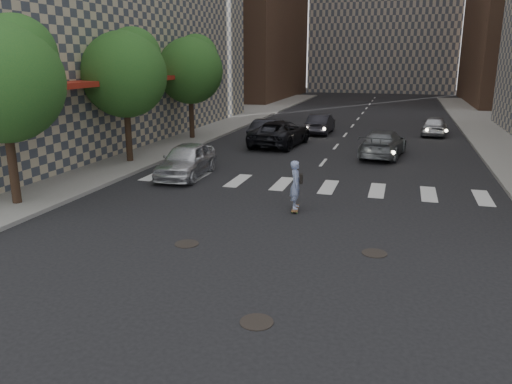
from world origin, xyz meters
TOP-DOWN VIEW (x-y plane):
  - ground at (0.00, 0.00)m, footprint 160.00×160.00m
  - sidewalk_left at (-14.50, 20.00)m, footprint 13.00×80.00m
  - tree_a at (-9.45, 3.14)m, footprint 4.20×4.20m
  - tree_b at (-9.45, 11.14)m, footprint 4.20×4.20m
  - tree_c at (-9.45, 19.14)m, footprint 4.20×4.20m
  - manhole_a at (1.20, -2.50)m, footprint 0.70×0.70m
  - manhole_b at (-2.00, 1.20)m, footprint 0.70×0.70m
  - manhole_c at (3.30, 2.00)m, footprint 0.70×0.70m
  - skateboarder at (0.35, 5.34)m, footprint 0.49×0.93m
  - silver_sedan at (-5.50, 9.13)m, footprint 2.07×4.57m
  - traffic_car_a at (-4.15, 18.93)m, footprint 1.67×4.75m
  - traffic_car_b at (2.87, 16.52)m, footprint 2.65×5.18m
  - traffic_car_c at (-3.38, 18.42)m, footprint 3.11×5.79m
  - traffic_car_d at (5.99, 25.54)m, footprint 2.05×4.18m
  - traffic_car_e at (-1.79, 24.16)m, footprint 1.54×4.22m

SIDE VIEW (x-z plane):
  - ground at x=0.00m, z-range 0.00..0.00m
  - manhole_a at x=1.20m, z-range 0.00..0.02m
  - manhole_b at x=-2.00m, z-range 0.00..0.02m
  - manhole_c at x=3.30m, z-range 0.00..0.02m
  - sidewalk_left at x=-14.50m, z-range 0.00..0.15m
  - traffic_car_d at x=5.99m, z-range 0.00..1.37m
  - traffic_car_e at x=-1.79m, z-range 0.00..1.38m
  - traffic_car_b at x=2.87m, z-range 0.00..1.44m
  - silver_sedan at x=-5.50m, z-range 0.00..1.52m
  - traffic_car_c at x=-3.38m, z-range 0.00..1.54m
  - traffic_car_a at x=-4.15m, z-range 0.00..1.56m
  - skateboarder at x=0.35m, z-range 0.04..1.85m
  - tree_a at x=-9.45m, z-range 1.35..7.95m
  - tree_b at x=-9.45m, z-range 1.35..7.95m
  - tree_c at x=-9.45m, z-range 1.35..7.95m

